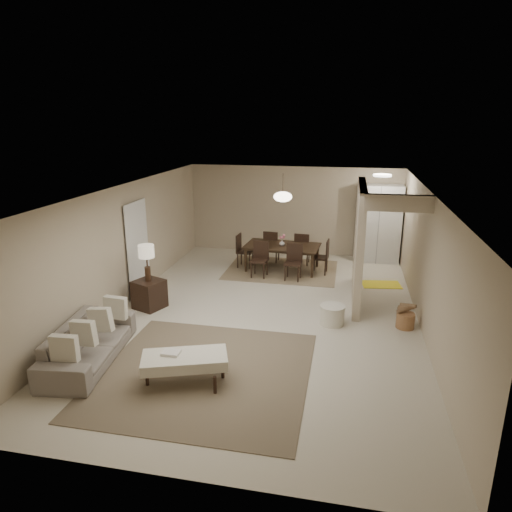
% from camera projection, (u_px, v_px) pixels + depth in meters
% --- Properties ---
extents(floor, '(9.00, 9.00, 0.00)m').
position_uv_depth(floor, '(264.00, 314.00, 9.20)').
color(floor, beige).
rests_on(floor, ground).
extents(ceiling, '(9.00, 9.00, 0.00)m').
position_uv_depth(ceiling, '(265.00, 190.00, 8.47)').
color(ceiling, white).
rests_on(ceiling, back_wall).
extents(back_wall, '(6.00, 0.00, 6.00)m').
position_uv_depth(back_wall, '(293.00, 211.00, 13.05)').
color(back_wall, '#BAA68D').
rests_on(back_wall, floor).
extents(left_wall, '(0.00, 9.00, 9.00)m').
position_uv_depth(left_wall, '(122.00, 246.00, 9.41)').
color(left_wall, '#BAA68D').
rests_on(left_wall, floor).
extents(right_wall, '(0.00, 9.00, 9.00)m').
position_uv_depth(right_wall, '(427.00, 264.00, 8.26)').
color(right_wall, '#BAA68D').
rests_on(right_wall, floor).
extents(partition, '(0.15, 2.50, 2.50)m').
position_uv_depth(partition, '(359.00, 243.00, 9.66)').
color(partition, '#BAA68D').
rests_on(partition, floor).
extents(doorway, '(0.04, 0.90, 2.04)m').
position_uv_depth(doorway, '(137.00, 249.00, 10.03)').
color(doorway, black).
rests_on(doorway, floor).
extents(pantry_cabinet, '(1.20, 0.55, 2.10)m').
position_uv_depth(pantry_cabinet, '(378.00, 224.00, 12.33)').
color(pantry_cabinet, silver).
rests_on(pantry_cabinet, floor).
extents(flush_light, '(0.44, 0.44, 0.05)m').
position_uv_depth(flush_light, '(382.00, 175.00, 11.04)').
color(flush_light, white).
rests_on(flush_light, ceiling).
extents(living_rug, '(3.20, 3.20, 0.01)m').
position_uv_depth(living_rug, '(205.00, 372.00, 7.07)').
color(living_rug, brown).
rests_on(living_rug, floor).
extents(sofa, '(2.23, 1.10, 0.63)m').
position_uv_depth(sofa, '(89.00, 343.00, 7.36)').
color(sofa, gray).
rests_on(sofa, floor).
extents(ottoman_bench, '(1.37, 0.95, 0.45)m').
position_uv_depth(ottoman_bench, '(185.00, 361.00, 6.73)').
color(ottoman_bench, beige).
rests_on(ottoman_bench, living_rug).
extents(side_table, '(0.70, 0.70, 0.59)m').
position_uv_depth(side_table, '(149.00, 294.00, 9.43)').
color(side_table, black).
rests_on(side_table, floor).
extents(table_lamp, '(0.32, 0.32, 0.76)m').
position_uv_depth(table_lamp, '(146.00, 254.00, 9.18)').
color(table_lamp, '#412A1B').
rests_on(table_lamp, side_table).
extents(round_pouf, '(0.48, 0.48, 0.37)m').
position_uv_depth(round_pouf, '(332.00, 315.00, 8.71)').
color(round_pouf, beige).
rests_on(round_pouf, floor).
extents(wicker_basket, '(0.44, 0.44, 0.29)m').
position_uv_depth(wicker_basket, '(405.00, 321.00, 8.56)').
color(wicker_basket, '#91603A').
rests_on(wicker_basket, floor).
extents(dining_rug, '(2.80, 2.10, 0.01)m').
position_uv_depth(dining_rug, '(282.00, 270.00, 11.85)').
color(dining_rug, '#8A7655').
rests_on(dining_rug, floor).
extents(dining_table, '(1.96, 1.18, 0.66)m').
position_uv_depth(dining_table, '(282.00, 258.00, 11.75)').
color(dining_table, black).
rests_on(dining_table, dining_rug).
extents(dining_chairs, '(2.39, 1.79, 0.88)m').
position_uv_depth(dining_chairs, '(282.00, 254.00, 11.72)').
color(dining_chairs, black).
rests_on(dining_chairs, dining_rug).
extents(vase, '(0.16, 0.16, 0.15)m').
position_uv_depth(vase, '(282.00, 243.00, 11.64)').
color(vase, silver).
rests_on(vase, dining_table).
extents(yellow_mat, '(0.96, 0.67, 0.01)m').
position_uv_depth(yellow_mat, '(381.00, 284.00, 10.81)').
color(yellow_mat, yellow).
rests_on(yellow_mat, floor).
extents(pendant_light, '(0.46, 0.46, 0.71)m').
position_uv_depth(pendant_light, '(283.00, 197.00, 11.29)').
color(pendant_light, '#412A1B').
rests_on(pendant_light, ceiling).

